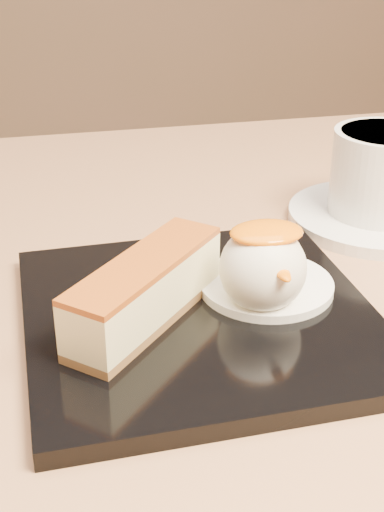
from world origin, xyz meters
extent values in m
cube|color=brown|center=(0.00, 0.00, 0.70)|extent=(0.80, 0.80, 0.04)
cube|color=black|center=(-0.04, -0.04, 0.73)|extent=(0.22, 0.22, 0.01)
cube|color=brown|center=(-0.07, -0.04, 0.73)|extent=(0.11, 0.12, 0.01)
cube|color=#F9EBA2|center=(-0.07, -0.04, 0.75)|extent=(0.11, 0.12, 0.03)
cube|color=#90420F|center=(-0.07, -0.04, 0.77)|extent=(0.11, 0.12, 0.00)
cylinder|color=white|center=(0.01, -0.02, 0.73)|extent=(0.09, 0.09, 0.01)
sphere|color=white|center=(0.00, -0.04, 0.76)|extent=(0.06, 0.06, 0.06)
ellipsoid|color=orange|center=(0.00, -0.04, 0.78)|extent=(0.05, 0.04, 0.01)
ellipsoid|color=#2B8536|center=(-0.02, 0.00, 0.74)|extent=(0.02, 0.01, 0.00)
ellipsoid|color=#2B8536|center=(-0.01, 0.00, 0.74)|extent=(0.02, 0.01, 0.00)
ellipsoid|color=#2B8536|center=(-0.03, 0.01, 0.74)|extent=(0.01, 0.02, 0.00)
cylinder|color=white|center=(0.15, 0.09, 0.72)|extent=(0.15, 0.15, 0.01)
cylinder|color=white|center=(0.15, 0.09, 0.76)|extent=(0.09, 0.09, 0.07)
camera|label=1|loc=(-0.13, -0.42, 0.97)|focal=50.00mm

